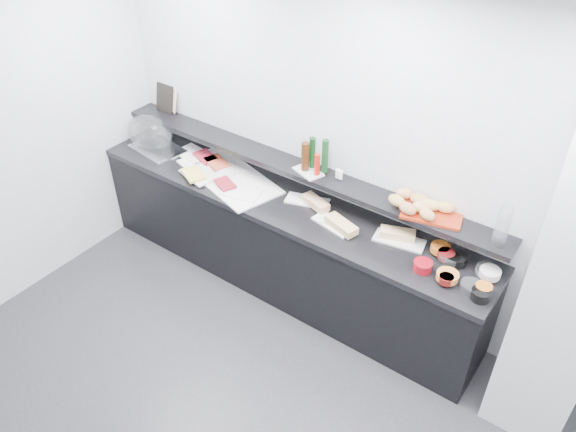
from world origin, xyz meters
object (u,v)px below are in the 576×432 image
Objects in this scene: cloche_base at (158,150)px; condiment_tray at (308,172)px; sandwich_plate_mid at (333,224)px; bread_tray at (433,212)px; framed_print at (165,98)px; carafe at (502,227)px.

cloche_base is 2.06× the size of condiment_tray.
cloche_base is at bearing -168.42° from sandwich_plate_mid.
framed_print is at bearing 164.88° from bread_tray.
cloche_base is 1.91m from sandwich_plate_mid.
sandwich_plate_mid is at bearing -171.56° from carafe.
cloche_base is 3.09m from carafe.
cloche_base is 2.59m from bread_tray.
condiment_tray is 0.80× the size of carafe.
cloche_base is at bearing -176.65° from carafe.
cloche_base is at bearing -62.41° from framed_print.
sandwich_plate_mid is 0.82× the size of bread_tray.
bread_tray is 0.52m from carafe.
framed_print is at bearing 125.54° from cloche_base.
carafe is at bearing -22.47° from bread_tray.
condiment_tray is (1.54, 0.19, 0.24)m from cloche_base.
condiment_tray is at bearing 164.76° from sandwich_plate_mid.
cloche_base is at bearing -154.68° from condiment_tray.
sandwich_plate_mid is at bearing -173.89° from bread_tray.
sandwich_plate_mid is 2.12m from framed_print.
framed_print reaches higher than condiment_tray.
carafe is (3.22, -0.12, 0.02)m from framed_print.
carafe reaches higher than framed_print.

